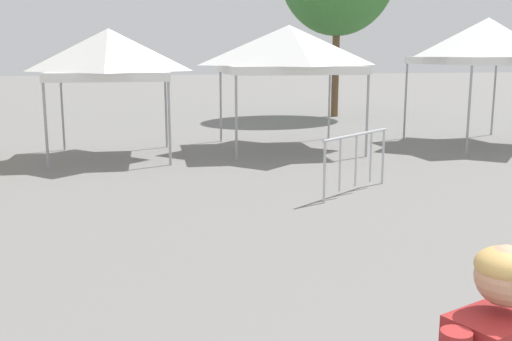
{
  "coord_description": "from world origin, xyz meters",
  "views": [
    {
      "loc": [
        -1.16,
        -0.78,
        2.47
      ],
      "look_at": [
        0.09,
        5.08,
        1.3
      ],
      "focal_mm": 42.32,
      "sensor_mm": 36.0,
      "label": 1
    }
  ],
  "objects_px": {
    "canopy_tent_right_of_center": "(109,54)",
    "canopy_tent_behind_right": "(289,49)",
    "canopy_tent_left_of_center": "(487,41)",
    "crowd_barrier_by_lift": "(356,151)"
  },
  "relations": [
    {
      "from": "canopy_tent_left_of_center",
      "to": "crowd_barrier_by_lift",
      "type": "distance_m",
      "value": 7.69
    },
    {
      "from": "canopy_tent_behind_right",
      "to": "canopy_tent_left_of_center",
      "type": "distance_m",
      "value": 5.45
    },
    {
      "from": "canopy_tent_left_of_center",
      "to": "canopy_tent_right_of_center",
      "type": "bearing_deg",
      "value": -179.37
    },
    {
      "from": "canopy_tent_right_of_center",
      "to": "canopy_tent_behind_right",
      "type": "relative_size",
      "value": 0.88
    },
    {
      "from": "canopy_tent_behind_right",
      "to": "canopy_tent_left_of_center",
      "type": "relative_size",
      "value": 1.01
    },
    {
      "from": "canopy_tent_right_of_center",
      "to": "canopy_tent_left_of_center",
      "type": "height_order",
      "value": "canopy_tent_left_of_center"
    },
    {
      "from": "canopy_tent_behind_right",
      "to": "canopy_tent_left_of_center",
      "type": "xyz_separation_m",
      "value": [
        5.43,
        -0.3,
        0.22
      ]
    },
    {
      "from": "canopy_tent_right_of_center",
      "to": "canopy_tent_behind_right",
      "type": "height_order",
      "value": "canopy_tent_behind_right"
    },
    {
      "from": "canopy_tent_behind_right",
      "to": "crowd_barrier_by_lift",
      "type": "distance_m",
      "value": 5.51
    },
    {
      "from": "canopy_tent_right_of_center",
      "to": "canopy_tent_behind_right",
      "type": "xyz_separation_m",
      "value": [
        4.46,
        0.41,
        0.13
      ]
    }
  ]
}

